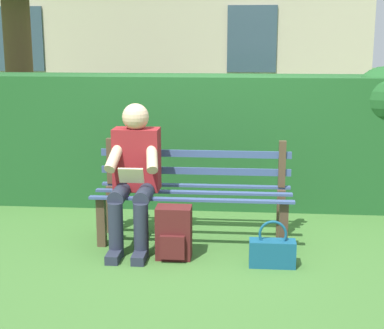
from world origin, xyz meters
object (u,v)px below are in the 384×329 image
Objects in this scene: park_bench at (194,192)px; backpack at (174,233)px; handbag at (272,252)px; person_seated at (134,172)px.

backpack is at bearing 75.82° from park_bench.
park_bench reaches higher than handbag.
backpack is 1.15× the size of handbag.
backpack is at bearing -7.67° from handbag.
park_bench is at bearing -104.18° from backpack.
person_seated is at bearing -19.40° from handbag.
backpack reaches higher than handbag.
handbag is at bearing 138.73° from park_bench.
person_seated is 0.62m from backpack.
park_bench is 0.91m from handbag.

